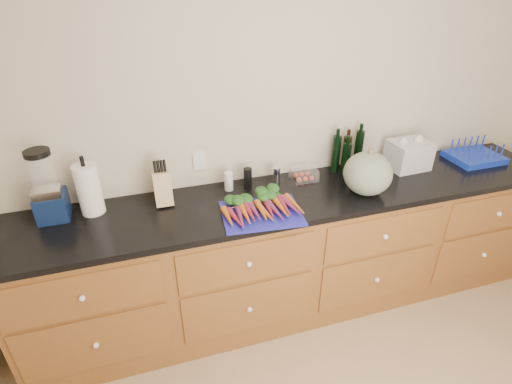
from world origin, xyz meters
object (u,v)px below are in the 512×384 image
object	(u,v)px
squash	(368,174)
paper_towel	(89,189)
cutting_board	(261,213)
blender_appliance	(48,190)
tomato_box	(304,174)
carrots	(260,206)
knife_block	(163,188)
dish_rack	(475,155)

from	to	relation	value
squash	paper_towel	size ratio (longest dim) A/B	1.00
cutting_board	blender_appliance	size ratio (longest dim) A/B	1.09
blender_appliance	paper_towel	distance (m)	0.21
tomato_box	cutting_board	bearing A→B (deg)	-141.03
blender_appliance	paper_towel	xyz separation A→B (m)	(0.21, 0.00, -0.03)
carrots	knife_block	size ratio (longest dim) A/B	2.16
squash	knife_block	distance (m)	1.27
cutting_board	knife_block	distance (m)	0.62
squash	tomato_box	size ratio (longest dim) A/B	1.81
blender_appliance	dish_rack	size ratio (longest dim) A/B	1.16
knife_block	tomato_box	world-z (taller)	knife_block
carrots	paper_towel	xyz separation A→B (m)	(-0.94, 0.29, 0.12)
knife_block	tomato_box	xyz separation A→B (m)	(0.94, 0.03, -0.06)
paper_towel	knife_block	size ratio (longest dim) A/B	1.47
cutting_board	tomato_box	size ratio (longest dim) A/B	2.75
tomato_box	dish_rack	world-z (taller)	dish_rack
cutting_board	carrots	xyz separation A→B (m)	(-0.00, 0.03, 0.03)
cutting_board	knife_block	xyz separation A→B (m)	(-0.53, 0.30, 0.10)
knife_block	tomato_box	bearing A→B (deg)	1.83
carrots	blender_appliance	bearing A→B (deg)	166.19
cutting_board	carrots	bearing A→B (deg)	90.00
blender_appliance	knife_block	world-z (taller)	blender_appliance
cutting_board	knife_block	size ratio (longest dim) A/B	2.23
knife_block	dish_rack	bearing A→B (deg)	-1.51
knife_block	carrots	bearing A→B (deg)	-26.57
carrots	blender_appliance	xyz separation A→B (m)	(-1.15, 0.28, 0.15)
carrots	dish_rack	bearing A→B (deg)	6.69
carrots	squash	size ratio (longest dim) A/B	1.47
carrots	squash	distance (m)	0.72
paper_towel	tomato_box	world-z (taller)	paper_towel
cutting_board	paper_towel	world-z (taller)	paper_towel
tomato_box	carrots	bearing A→B (deg)	-144.10
cutting_board	squash	size ratio (longest dim) A/B	1.51
paper_towel	tomato_box	size ratio (longest dim) A/B	1.81
blender_appliance	dish_rack	bearing A→B (deg)	-1.53
dish_rack	squash	bearing A→B (deg)	-169.41
squash	dish_rack	distance (m)	1.06
carrots	knife_block	world-z (taller)	knife_block
cutting_board	squash	distance (m)	0.73
knife_block	dish_rack	distance (m)	2.28
carrots	tomato_box	distance (m)	0.50
tomato_box	squash	bearing A→B (deg)	-42.69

